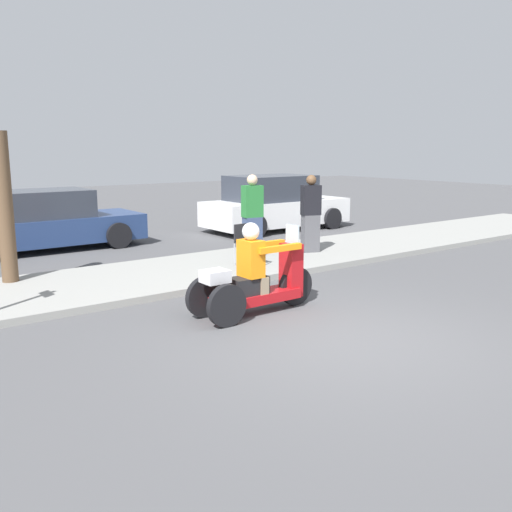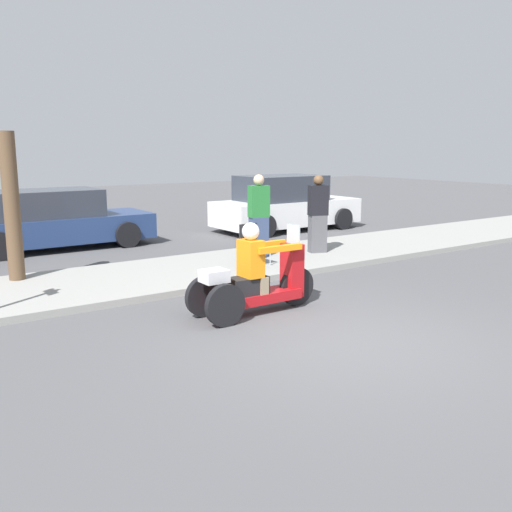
% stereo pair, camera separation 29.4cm
% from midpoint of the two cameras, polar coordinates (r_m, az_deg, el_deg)
% --- Properties ---
extents(ground_plane, '(60.00, 60.00, 0.00)m').
position_cam_midpoint_polar(ground_plane, '(7.61, 8.15, -8.29)').
color(ground_plane, '#4C4C4F').
extents(sidewalk_strip, '(28.00, 2.80, 0.12)m').
position_cam_midpoint_polar(sidewalk_strip, '(11.19, -8.65, -1.72)').
color(sidewalk_strip, gray).
rests_on(sidewalk_strip, ground).
extents(motorcycle_trike, '(2.12, 0.68, 1.39)m').
position_cam_midpoint_polar(motorcycle_trike, '(8.55, -1.04, -2.49)').
color(motorcycle_trike, black).
rests_on(motorcycle_trike, ground).
extents(spectator_end_of_line, '(0.46, 0.33, 1.77)m').
position_cam_midpoint_polar(spectator_end_of_line, '(12.34, -1.05, 3.90)').
color(spectator_end_of_line, '#38476B').
rests_on(spectator_end_of_line, sidewalk_strip).
extents(spectator_near_curb, '(0.47, 0.37, 1.74)m').
position_cam_midpoint_polar(spectator_near_curb, '(12.91, 4.84, 4.10)').
color(spectator_near_curb, '#515156').
rests_on(spectator_near_curb, sidewalk_strip).
extents(folding_chair_curbside, '(0.49, 0.49, 0.82)m').
position_cam_midpoint_polar(folding_chair_curbside, '(11.53, -1.69, 1.64)').
color(folding_chair_curbside, '#A5A8AD').
rests_on(folding_chair_curbside, sidewalk_strip).
extents(parked_car_lot_right, '(4.56, 1.93, 1.45)m').
position_cam_midpoint_polar(parked_car_lot_right, '(14.77, -21.11, 3.20)').
color(parked_car_lot_right, navy).
rests_on(parked_car_lot_right, ground).
extents(parked_car_lot_center, '(4.44, 2.03, 1.63)m').
position_cam_midpoint_polar(parked_car_lot_center, '(17.16, 1.37, 5.17)').
color(parked_car_lot_center, silver).
rests_on(parked_car_lot_center, ground).
extents(tree_trunk, '(0.28, 0.28, 2.63)m').
position_cam_midpoint_polar(tree_trunk, '(10.91, -24.55, 4.41)').
color(tree_trunk, brown).
rests_on(tree_trunk, sidewalk_strip).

